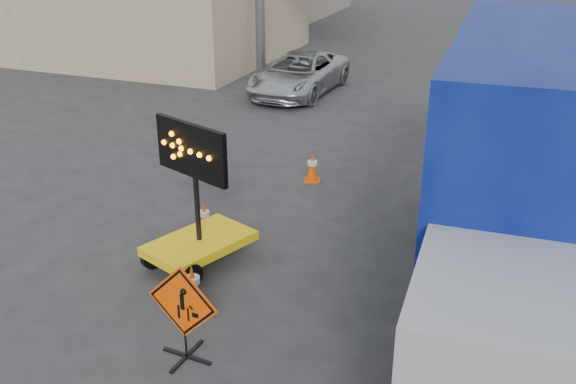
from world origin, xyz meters
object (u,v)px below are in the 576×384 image
Objects in this scene: box_truck at (539,205)px; pickup_truck at (299,74)px; arrow_board at (199,234)px; construction_sign at (183,311)px.

pickup_truck is at bearing 122.03° from box_truck.
arrow_board is 0.54× the size of pickup_truck.
arrow_board is at bearing 118.54° from construction_sign.
pickup_truck is at bearing 108.55° from construction_sign.
construction_sign reaches higher than pickup_truck.
arrow_board is (-1.12, 2.47, -0.19)m from construction_sign.
box_truck reaches higher than arrow_board.
pickup_truck is at bearing 123.01° from arrow_board.
construction_sign is at bearing -73.55° from pickup_truck.
construction_sign is at bearing -44.82° from arrow_board.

